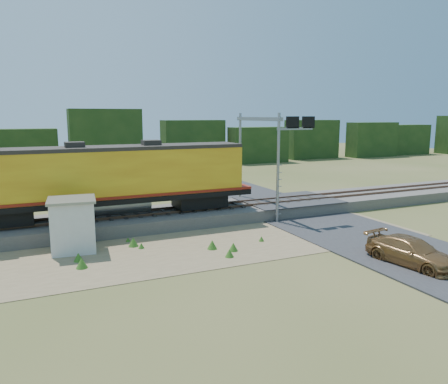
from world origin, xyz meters
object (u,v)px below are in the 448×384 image
shed (73,225)px  signal_gantry (267,139)px  locomotive (104,177)px  car (412,252)px

shed → signal_gantry: 14.36m
locomotive → shed: bearing=-121.6°
locomotive → car: bearing=-46.3°
shed → car: bearing=-26.0°
locomotive → signal_gantry: bearing=-3.4°
locomotive → car: size_ratio=4.09×
locomotive → signal_gantry: (11.17, -0.67, 2.11)m
locomotive → car: 17.88m
car → shed: bearing=139.6°
locomotive → shed: 4.74m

